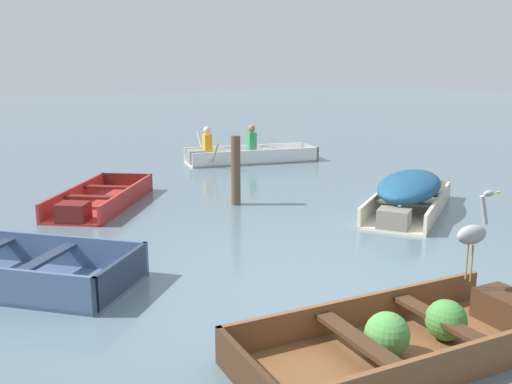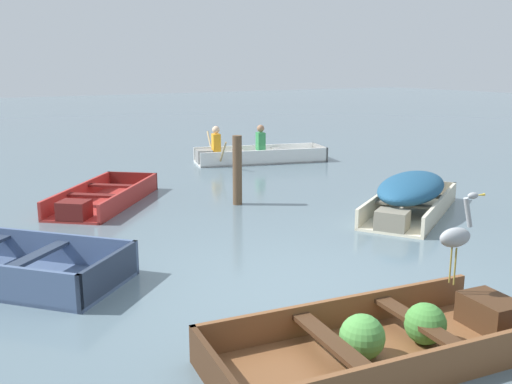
# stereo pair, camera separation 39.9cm
# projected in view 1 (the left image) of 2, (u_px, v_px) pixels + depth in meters

# --- Properties ---
(ground_plane) EXTENTS (80.00, 80.00, 0.00)m
(ground_plane) POSITION_uv_depth(u_px,v_px,m) (310.00, 288.00, 6.16)
(ground_plane) COLOR slate
(dinghy_wooden_brown_foreground) EXTENTS (2.95, 1.49, 0.41)m
(dinghy_wooden_brown_foreground) POSITION_uv_depth(u_px,v_px,m) (413.00, 337.00, 4.76)
(dinghy_wooden_brown_foreground) COLOR brown
(dinghy_wooden_brown_foreground) RESTS_ON ground
(skiff_cream_near_moored) EXTENTS (2.80, 2.24, 0.64)m
(skiff_cream_near_moored) POSITION_uv_depth(u_px,v_px,m) (409.00, 191.00, 9.22)
(skiff_cream_near_moored) COLOR beige
(skiff_cream_near_moored) RESTS_ON ground
(skiff_red_mid_moored) EXTENTS (2.45, 2.63, 0.32)m
(skiff_red_mid_moored) POSITION_uv_depth(u_px,v_px,m) (99.00, 201.00, 9.62)
(skiff_red_mid_moored) COLOR #AD2D28
(skiff_red_mid_moored) RESTS_ON ground
(skiff_slate_blue_far_moored) EXTENTS (2.70, 2.82, 0.40)m
(skiff_slate_blue_far_moored) POSITION_uv_depth(u_px,v_px,m) (0.00, 269.00, 6.31)
(skiff_slate_blue_far_moored) COLOR #475B7F
(skiff_slate_blue_far_moored) RESTS_ON ground
(rowboat_white_with_crew) EXTENTS (3.33, 2.27, 0.91)m
(rowboat_white_with_crew) POSITION_uv_depth(u_px,v_px,m) (243.00, 154.00, 14.02)
(rowboat_white_with_crew) COLOR white
(rowboat_white_with_crew) RESTS_ON ground
(heron_on_dinghy) EXTENTS (0.46, 0.19, 0.84)m
(heron_on_dinghy) POSITION_uv_depth(u_px,v_px,m) (473.00, 232.00, 5.18)
(heron_on_dinghy) COLOR olive
(heron_on_dinghy) RESTS_ON dinghy_wooden_brown_foreground
(mooring_post) EXTENTS (0.16, 0.16, 1.19)m
(mooring_post) POSITION_uv_depth(u_px,v_px,m) (236.00, 171.00, 9.69)
(mooring_post) COLOR brown
(mooring_post) RESTS_ON ground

